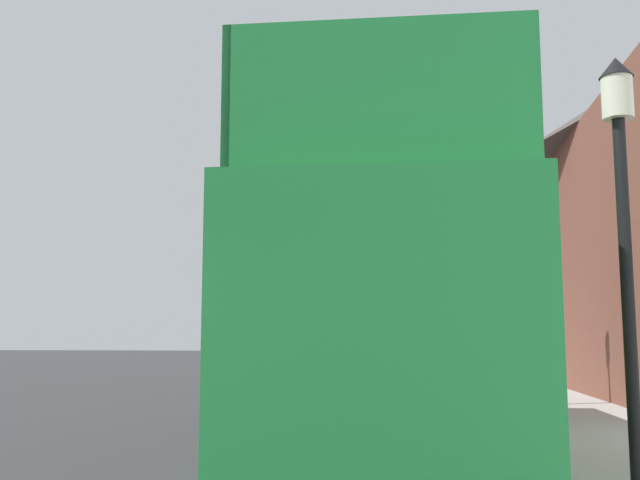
# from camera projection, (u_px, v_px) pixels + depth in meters

# --- Properties ---
(ground_plane) EXTENTS (144.00, 144.00, 0.00)m
(ground_plane) POSITION_uv_depth(u_px,v_px,m) (313.00, 391.00, 23.37)
(ground_plane) COLOR #333335
(sidewalk) EXTENTS (3.02, 108.00, 0.14)m
(sidewalk) POSITION_uv_depth(u_px,v_px,m) (531.00, 398.00, 19.70)
(sidewalk) COLOR #ADAAA3
(sidewalk) RESTS_ON ground_plane
(tour_bus) EXTENTS (2.54, 11.15, 4.11)m
(tour_bus) POSITION_uv_depth(u_px,v_px,m) (392.00, 323.00, 10.67)
(tour_bus) COLOR #1E7A38
(tour_bus) RESTS_ON ground_plane
(parked_car_ahead_of_bus) EXTENTS (2.03, 4.25, 1.42)m
(parked_car_ahead_of_bus) POSITION_uv_depth(u_px,v_px,m) (430.00, 379.00, 18.06)
(parked_car_ahead_of_bus) COLOR navy
(parked_car_ahead_of_bus) RESTS_ON ground_plane
(lamp_post_nearest) EXTENTS (0.35, 0.35, 4.45)m
(lamp_post_nearest) POSITION_uv_depth(u_px,v_px,m) (622.00, 184.00, 7.72)
(lamp_post_nearest) COLOR black
(lamp_post_nearest) RESTS_ON sidewalk
(lamp_post_second) EXTENTS (0.35, 0.35, 4.89)m
(lamp_post_second) POSITION_uv_depth(u_px,v_px,m) (505.00, 257.00, 17.21)
(lamp_post_second) COLOR black
(lamp_post_second) RESTS_ON sidewalk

